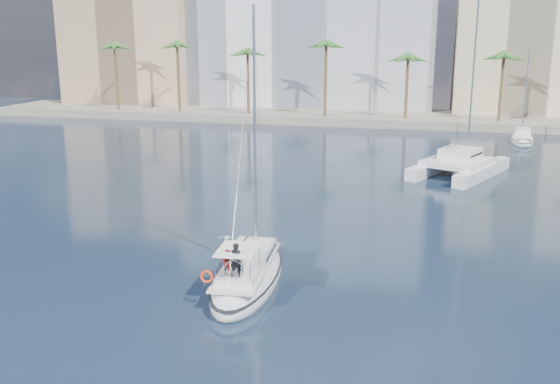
# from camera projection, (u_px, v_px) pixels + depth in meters

# --- Properties ---
(ground) EXTENTS (160.00, 160.00, 0.00)m
(ground) POSITION_uv_depth(u_px,v_px,m) (267.00, 259.00, 36.94)
(ground) COLOR black
(ground) RESTS_ON ground
(quay) EXTENTS (120.00, 14.00, 1.20)m
(quay) POSITION_uv_depth(u_px,v_px,m) (370.00, 118.00, 94.21)
(quay) COLOR gray
(quay) RESTS_ON ground
(building_modern) EXTENTS (42.00, 16.00, 28.00)m
(building_modern) POSITION_uv_depth(u_px,v_px,m) (309.00, 27.00, 104.94)
(building_modern) COLOR white
(building_modern) RESTS_ON ground
(building_tan_left) EXTENTS (22.00, 14.00, 22.00)m
(building_tan_left) POSITION_uv_depth(u_px,v_px,m) (135.00, 45.00, 108.80)
(building_tan_left) COLOR tan
(building_tan_left) RESTS_ON ground
(building_beige) EXTENTS (20.00, 14.00, 20.00)m
(building_beige) POSITION_uv_depth(u_px,v_px,m) (523.00, 53.00, 95.31)
(building_beige) COLOR beige
(building_beige) RESTS_ON ground
(palm_left) EXTENTS (3.60, 3.60, 12.30)m
(palm_left) POSITION_uv_depth(u_px,v_px,m) (148.00, 51.00, 95.85)
(palm_left) COLOR brown
(palm_left) RESTS_ON ground
(palm_centre) EXTENTS (3.60, 3.60, 12.30)m
(palm_centre) POSITION_uv_depth(u_px,v_px,m) (370.00, 53.00, 88.05)
(palm_centre) COLOR brown
(palm_centre) RESTS_ON ground
(main_sloop) EXTENTS (3.98, 10.42, 15.17)m
(main_sloop) POSITION_uv_depth(u_px,v_px,m) (248.00, 275.00, 33.21)
(main_sloop) COLOR silver
(main_sloop) RESTS_ON ground
(catamaran) EXTENTS (9.87, 12.71, 16.67)m
(catamaran) POSITION_uv_depth(u_px,v_px,m) (459.00, 163.00, 58.81)
(catamaran) COLOR silver
(catamaran) RESTS_ON ground
(seagull) EXTENTS (1.15, 0.49, 0.21)m
(seagull) POSITION_uv_depth(u_px,v_px,m) (227.00, 238.00, 38.05)
(seagull) COLOR silver
(seagull) RESTS_ON ground
(moored_yacht_a) EXTENTS (3.37, 9.52, 11.90)m
(moored_yacht_a) POSITION_uv_depth(u_px,v_px,m) (522.00, 142.00, 76.59)
(moored_yacht_a) COLOR silver
(moored_yacht_a) RESTS_ON ground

